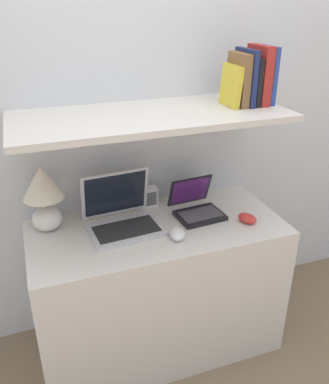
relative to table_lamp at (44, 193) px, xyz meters
name	(u,v)px	position (x,y,z in m)	size (l,w,h in m)	color
ground_plane	(177,381)	(0.48, -0.43, -0.91)	(12.00, 12.00, 0.00)	#7A664C
wall_back	(134,110)	(0.48, 0.19, 0.29)	(6.00, 0.05, 2.40)	silver
desk	(158,288)	(0.48, -0.15, -0.55)	(1.20, 0.56, 0.73)	silver
back_riser	(140,218)	(0.48, 0.15, -0.30)	(1.20, 0.04, 1.22)	silver
shelf	(151,116)	(0.48, -0.08, 0.33)	(1.20, 0.50, 0.03)	silver
table_lamp	(44,193)	(0.00, 0.00, 0.00)	(0.18, 0.18, 0.31)	white
laptop_large	(122,217)	(0.33, -0.10, -0.13)	(0.35, 0.30, 0.25)	silver
laptop_small	(197,207)	(0.71, -0.10, -0.15)	(0.24, 0.24, 0.17)	black
computer_mouse	(177,234)	(0.54, -0.28, -0.16)	(0.09, 0.11, 0.04)	white
second_mouse	(247,218)	(0.90, -0.26, -0.16)	(0.10, 0.11, 0.04)	red
router_box	(148,197)	(0.51, 0.06, -0.13)	(0.09, 0.06, 0.10)	white
book_blue	(267,75)	(1.04, -0.08, 0.47)	(0.02, 0.15, 0.25)	#284293
book_red	(259,75)	(1.00, -0.08, 0.47)	(0.04, 0.17, 0.26)	#A82823
book_black	(251,81)	(0.96, -0.08, 0.44)	(0.02, 0.16, 0.21)	black
book_navy	(245,77)	(0.93, -0.08, 0.46)	(0.02, 0.18, 0.25)	navy
book_brown	(239,80)	(0.90, -0.08, 0.46)	(0.04, 0.16, 0.23)	brown
book_yellow	(231,86)	(0.86, -0.08, 0.43)	(0.04, 0.16, 0.18)	gold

